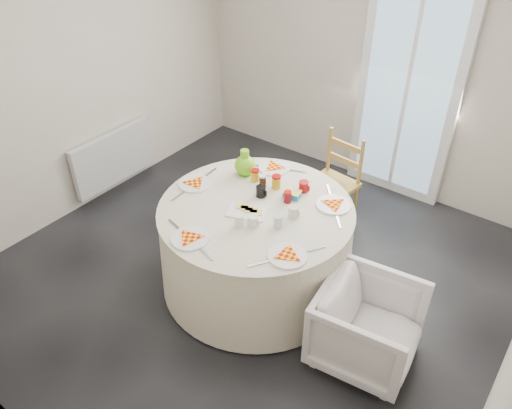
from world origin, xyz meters
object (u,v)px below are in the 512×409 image
Objects in this scene: table at (256,247)px; wooden_chair at (332,182)px; armchair at (369,319)px; green_pitcher at (245,164)px; radiator at (115,157)px.

table is 1.69× the size of wooden_chair.
table is at bearing 75.03° from armchair.
table is 2.26× the size of armchair.
table is 1.09m from armchair.
table is 1.08m from wooden_chair.
green_pitcher reaches higher than wooden_chair.
wooden_chair is at bearing 21.11° from radiator.
green_pitcher is at bearing 64.53° from armchair.
green_pitcher is at bearing 137.69° from table.
table is 6.90× the size of green_pitcher.
armchair is at bearing -7.45° from radiator.
radiator is 4.45× the size of green_pitcher.
radiator is at bearing -151.50° from wooden_chair.
green_pitcher is (-0.36, 0.33, 0.49)m from table.
wooden_chair is 1.34× the size of armchair.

